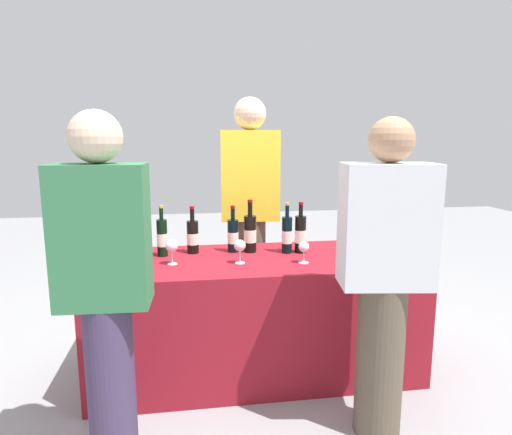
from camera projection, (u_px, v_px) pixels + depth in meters
name	position (u px, v px, depth m)	size (l,w,h in m)	color
ground_plane	(256.00, 368.00, 2.79)	(12.00, 12.00, 0.00)	gray
tasting_table	(256.00, 314.00, 2.72)	(1.94, 0.76, 0.73)	maroon
wine_bottle_0	(145.00, 239.00, 2.63)	(0.08, 0.08, 0.32)	black
wine_bottle_1	(162.00, 237.00, 2.69)	(0.06, 0.06, 0.32)	black
wine_bottle_2	(193.00, 236.00, 2.76)	(0.07, 0.07, 0.30)	black
wine_bottle_3	(233.00, 235.00, 2.79)	(0.07, 0.07, 0.30)	black
wine_bottle_4	(250.00, 233.00, 2.79)	(0.08, 0.08, 0.34)	black
wine_bottle_5	(287.00, 234.00, 2.76)	(0.07, 0.07, 0.32)	black
wine_bottle_6	(300.00, 234.00, 2.77)	(0.07, 0.07, 0.32)	black
wine_glass_0	(172.00, 247.00, 2.51)	(0.07, 0.07, 0.15)	silver
wine_glass_1	(240.00, 247.00, 2.53)	(0.07, 0.07, 0.14)	silver
wine_glass_2	(304.00, 248.00, 2.54)	(0.06, 0.06, 0.13)	silver
wine_glass_3	(367.00, 246.00, 2.54)	(0.06, 0.06, 0.14)	silver
server_pouring	(250.00, 208.00, 3.22)	(0.44, 0.26, 1.73)	brown
guest_0	(105.00, 286.00, 1.79)	(0.38, 0.22, 1.55)	#3F3351
guest_1	(384.00, 273.00, 2.05)	(0.44, 0.28, 1.54)	brown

